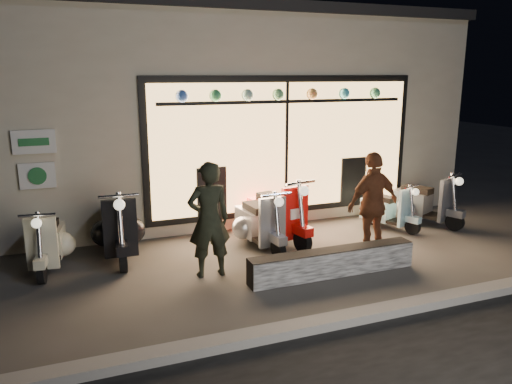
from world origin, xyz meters
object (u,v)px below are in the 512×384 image
man (209,220)px  scooter_red (274,214)px  scooter_silver (258,222)px  woman (373,204)px  graffiti_barrier (332,262)px

man → scooter_red: bearing=-140.6°
scooter_silver → scooter_red: (0.41, 0.23, 0.04)m
woman → scooter_silver: bearing=-43.3°
graffiti_barrier → man: size_ratio=1.53×
scooter_silver → woman: (1.58, -1.08, 0.44)m
scooter_red → woman: (1.17, -1.31, 0.39)m
man → woman: man is taller
graffiti_barrier → scooter_silver: scooter_silver is taller
scooter_silver → woman: 1.96m
graffiti_barrier → scooter_red: scooter_red is taller
scooter_red → man: 1.99m
scooter_silver → scooter_red: size_ratio=0.90×
graffiti_barrier → woman: (1.03, 0.55, 0.65)m
graffiti_barrier → woman: 1.33m
man → woman: 2.71m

